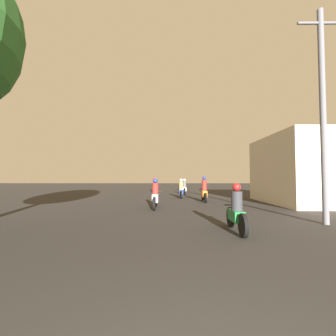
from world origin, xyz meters
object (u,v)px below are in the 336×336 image
motorcycle_silver (155,196)px  motorcycle_orange (204,192)px  motorcycle_white (184,188)px  utility_pole_near (323,110)px  motorcycle_blue (181,190)px  motorcycle_red (154,186)px  motorcycle_green (236,212)px  building_right_near (314,170)px

motorcycle_silver → motorcycle_orange: bearing=50.2°
motorcycle_white → utility_pole_near: size_ratio=0.26×
motorcycle_blue → utility_pole_near: bearing=-57.9°
motorcycle_silver → motorcycle_white: bearing=80.9°
motorcycle_blue → motorcycle_red: bearing=117.8°
motorcycle_silver → motorcycle_red: (-0.96, 12.91, 0.00)m
motorcycle_blue → motorcycle_white: 3.70m
motorcycle_silver → utility_pole_near: (6.09, -3.88, 3.32)m
motorcycle_green → utility_pole_near: size_ratio=0.25×
motorcycle_green → utility_pole_near: utility_pole_near is taller
utility_pole_near → motorcycle_blue: bearing=114.5°
motorcycle_green → motorcycle_red: (-3.68, 17.90, 0.04)m
motorcycle_silver → motorcycle_orange: (3.00, 3.21, 0.04)m
motorcycle_silver → building_right_near: size_ratio=0.34×
motorcycle_white → utility_pole_near: utility_pole_near is taller
motorcycle_red → building_right_near: (10.66, -10.57, 1.46)m
motorcycle_white → building_right_near: size_ratio=0.31×
motorcycle_green → motorcycle_orange: 8.20m
motorcycle_blue → motorcycle_red: motorcycle_red is taller
motorcycle_silver → motorcycle_blue: size_ratio=1.10×
motorcycle_green → utility_pole_near: (3.37, 1.11, 3.36)m
motorcycle_silver → building_right_near: (9.70, 2.34, 1.46)m
motorcycle_green → motorcycle_red: 18.27m
motorcycle_white → utility_pole_near: (3.98, -13.48, 3.36)m
motorcycle_orange → motorcycle_white: (-0.90, 6.39, -0.07)m
motorcycle_blue → building_right_near: (8.09, -3.60, 1.48)m
motorcycle_red → motorcycle_white: bearing=-37.6°
motorcycle_green → motorcycle_white: size_ratio=0.99×
motorcycle_white → motorcycle_red: motorcycle_red is taller
motorcycle_orange → utility_pole_near: bearing=-70.6°
motorcycle_white → utility_pole_near: bearing=-77.1°
motorcycle_orange → motorcycle_blue: (-1.39, 2.73, -0.06)m
motorcycle_orange → motorcycle_blue: bearing=112.8°
motorcycle_white → motorcycle_red: size_ratio=0.98×
utility_pole_near → motorcycle_white: bearing=106.5°
motorcycle_orange → utility_pole_near: (3.09, -7.08, 3.28)m
building_right_near → motorcycle_blue: bearing=156.0°
motorcycle_green → building_right_near: building_right_near is taller
motorcycle_silver → motorcycle_orange: size_ratio=1.12×
motorcycle_green → building_right_near: size_ratio=0.30×
motorcycle_orange → utility_pole_near: utility_pole_near is taller
motorcycle_silver → motorcycle_red: 12.95m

